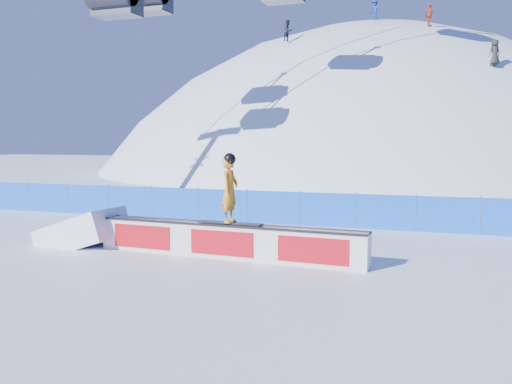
% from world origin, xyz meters
% --- Properties ---
extents(ground, '(160.00, 160.00, 0.00)m').
position_xyz_m(ground, '(0.00, 0.00, 0.00)').
color(ground, white).
rests_on(ground, ground).
extents(snow_hill, '(64.00, 64.00, 64.00)m').
position_xyz_m(snow_hill, '(0.00, 42.00, -18.00)').
color(snow_hill, silver).
rests_on(snow_hill, ground).
extents(safety_fence, '(22.05, 0.05, 1.30)m').
position_xyz_m(safety_fence, '(0.00, 4.50, 0.60)').
color(safety_fence, blue).
rests_on(safety_fence, ground).
extents(rail_box, '(7.49, 0.96, 0.90)m').
position_xyz_m(rail_box, '(2.72, -1.54, 0.44)').
color(rail_box, silver).
rests_on(rail_box, ground).
extents(snow_ramp, '(2.56, 1.69, 1.54)m').
position_xyz_m(snow_ramp, '(-1.94, -1.27, 0.00)').
color(snow_ramp, white).
rests_on(snow_ramp, ground).
extents(snowboarder, '(1.76, 0.63, 1.82)m').
position_xyz_m(snowboarder, '(2.84, -1.55, 1.79)').
color(snowboarder, black).
rests_on(snowboarder, rail_box).
extents(distant_skiers, '(15.94, 9.99, 6.95)m').
position_xyz_m(distant_skiers, '(2.37, 31.00, 12.02)').
color(distant_skiers, black).
rests_on(distant_skiers, ground).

